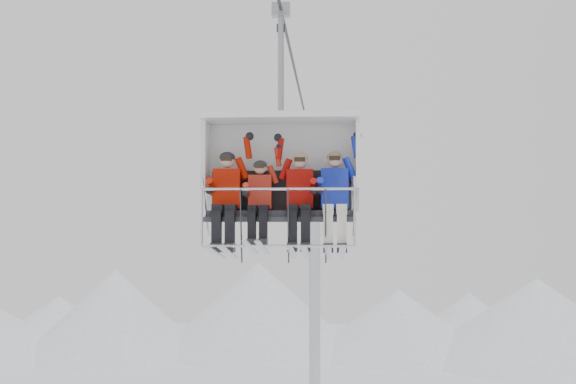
# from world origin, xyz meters

# --- Properties ---
(ridgeline) EXTENTS (72.00, 21.00, 7.00)m
(ridgeline) POSITION_xyz_m (-1.58, 42.05, 2.84)
(ridgeline) COLOR white
(ridgeline) RESTS_ON ground
(lift_tower_right) EXTENTS (2.00, 1.80, 13.48)m
(lift_tower_right) POSITION_xyz_m (0.00, 22.00, 5.78)
(lift_tower_right) COLOR #BABCC2
(lift_tower_right) RESTS_ON ground
(haul_cable) EXTENTS (0.06, 50.00, 0.06)m
(haul_cable) POSITION_xyz_m (0.00, 0.00, 13.30)
(haul_cable) COLOR #313237
(haul_cable) RESTS_ON lift_tower_left
(chairlift_carrier) EXTENTS (2.55, 1.17, 3.98)m
(chairlift_carrier) POSITION_xyz_m (0.00, -1.82, 10.71)
(chairlift_carrier) COLOR black
(chairlift_carrier) RESTS_ON haul_cable
(skier_far_left) EXTENTS (0.44, 1.69, 1.72)m
(skier_far_left) POSITION_xyz_m (-0.86, -2.12, 10.24)
(skier_far_left) COLOR #B81502
(skier_far_left) RESTS_ON chairlift_carrier
(skier_center_left) EXTENTS (0.37, 1.69, 1.51)m
(skier_center_left) POSITION_xyz_m (-0.33, -2.14, 10.17)
(skier_center_left) COLOR #B12718
(skier_center_left) RESTS_ON chairlift_carrier
(skier_center_right) EXTENTS (0.43, 1.69, 1.69)m
(skier_center_right) POSITION_xyz_m (0.32, -2.12, 10.23)
(skier_center_right) COLOR #A50B06
(skier_center_right) RESTS_ON chairlift_carrier
(skier_far_right) EXTENTS (0.44, 1.69, 1.72)m
(skier_far_right) POSITION_xyz_m (0.87, -2.12, 10.24)
(skier_far_right) COLOR #162AB0
(skier_far_right) RESTS_ON chairlift_carrier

